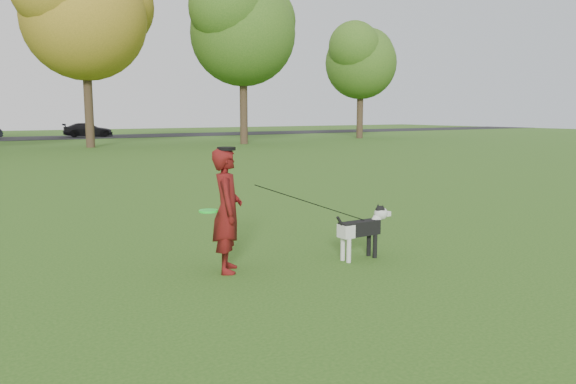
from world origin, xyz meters
TOP-DOWN VIEW (x-y plane):
  - ground at (0.00, 0.00)m, footprint 120.00×120.00m
  - man at (-0.52, -0.04)m, footprint 0.59×0.68m
  - dog at (1.33, -0.47)m, footprint 0.96×0.19m
  - car_right at (6.97, 40.00)m, footprint 3.95×2.07m
  - man_held_items at (0.65, -0.28)m, footprint 2.41×0.55m

SIDE VIEW (x-z plane):
  - ground at x=0.00m, z-range 0.00..0.00m
  - dog at x=1.33m, z-range 0.08..0.81m
  - car_right at x=6.97m, z-range 0.02..1.11m
  - man at x=-0.52m, z-range 0.00..1.57m
  - man_held_items at x=0.65m, z-range 0.25..1.34m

